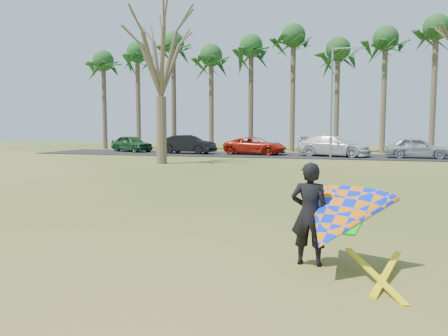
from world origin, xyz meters
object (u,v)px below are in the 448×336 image
(streetlight, at_px, (334,97))
(car_2, at_px, (255,146))
(car_0, at_px, (132,143))
(car_4, at_px, (417,148))
(kite_flyer, at_px, (334,219))
(bare_tree_left, at_px, (160,52))
(car_1, at_px, (188,144))
(car_3, at_px, (334,146))

(streetlight, distance_m, car_2, 7.94)
(streetlight, bearing_deg, car_0, 168.28)
(car_0, distance_m, car_4, 24.07)
(car_2, relative_size, kite_flyer, 2.16)
(car_0, relative_size, car_2, 0.85)
(bare_tree_left, distance_m, car_0, 14.74)
(bare_tree_left, distance_m, car_1, 11.45)
(bare_tree_left, height_order, car_1, bare_tree_left)
(streetlight, distance_m, car_3, 4.37)
(car_0, distance_m, kite_flyer, 34.85)
(car_4, bearing_deg, car_0, 90.38)
(car_4, distance_m, kite_flyer, 27.78)
(car_3, relative_size, car_4, 1.26)
(car_4, bearing_deg, streetlight, 114.61)
(car_4, relative_size, kite_flyer, 1.85)
(bare_tree_left, relative_size, streetlight, 1.21)
(streetlight, xyz_separation_m, car_2, (-6.35, 3.02, -3.69))
(car_0, xyz_separation_m, car_2, (11.81, -0.75, -0.03))
(car_0, distance_m, car_3, 18.16)
(bare_tree_left, xyz_separation_m, car_0, (-8.00, 10.77, -6.11))
(streetlight, xyz_separation_m, car_3, (-0.04, 2.48, -3.59))
(car_0, bearing_deg, car_1, -78.90)
(kite_flyer, bearing_deg, car_2, 105.01)
(car_1, distance_m, car_4, 17.96)
(car_0, height_order, car_2, car_0)
(bare_tree_left, bearing_deg, kite_flyer, -57.99)
(bare_tree_left, relative_size, car_0, 2.21)
(streetlight, bearing_deg, car_1, 168.29)
(bare_tree_left, xyz_separation_m, car_1, (-1.94, 9.51, -6.07))
(car_0, height_order, car_1, car_1)
(car_3, bearing_deg, car_1, 106.43)
(car_1, distance_m, car_3, 12.05)
(car_1, height_order, kite_flyer, kite_flyer)
(car_1, bearing_deg, bare_tree_left, -161.51)
(bare_tree_left, xyz_separation_m, car_4, (16.02, 9.19, -6.10))
(bare_tree_left, distance_m, kite_flyer, 22.31)
(car_0, xyz_separation_m, car_4, (24.02, -1.58, 0.01))
(car_0, bearing_deg, bare_tree_left, -120.54)
(car_0, bearing_deg, car_4, -70.91)
(car_0, relative_size, car_1, 0.92)
(bare_tree_left, distance_m, streetlight, 12.58)
(kite_flyer, bearing_deg, car_0, 123.77)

